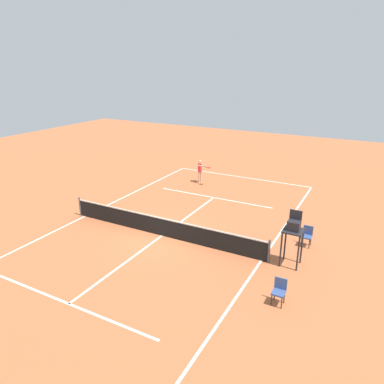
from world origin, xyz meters
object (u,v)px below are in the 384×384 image
player_serving (200,169)px  tennis_ball (191,186)px  umpire_chair (293,230)px  courtside_chair_mid (307,235)px  courtside_chair_near (279,290)px

player_serving → tennis_ball: 1.47m
player_serving → umpire_chair: size_ratio=0.69×
umpire_chair → courtside_chair_mid: 2.32m
player_serving → tennis_ball: size_ratio=24.32×
courtside_chair_near → tennis_ball: bearing=-48.2°
courtside_chair_mid → umpire_chair: bearing=83.0°
umpire_chair → courtside_chair_mid: size_ratio=2.54×
tennis_ball → courtside_chair_near: size_ratio=0.07×
player_serving → umpire_chair: umpire_chair is taller
umpire_chair → courtside_chair_near: size_ratio=2.54×
player_serving → umpire_chair: bearing=59.7°
umpire_chair → tennis_ball: bearing=-39.5°
tennis_ball → player_serving: bearing=-97.5°
tennis_ball → umpire_chair: size_ratio=0.03×
player_serving → umpire_chair: (-8.40, 8.16, 0.63)m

